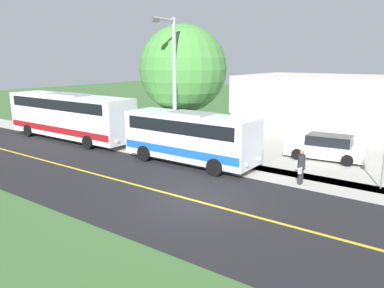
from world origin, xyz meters
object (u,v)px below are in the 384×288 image
Objects in this scene: street_light_pole at (173,83)px; commercial_building at (364,103)px; shuttle_bus_front at (190,135)px; pedestrian_with_bags at (301,166)px; tree_curbside at (183,69)px; parked_car_near at (326,148)px; transit_bus_rear at (69,115)px.

commercial_building is (-16.52, 6.90, -2.23)m from street_light_pole.
shuttle_bus_front is 0.98× the size of street_light_pole.
commercial_building reaches higher than pedestrian_with_bags.
pedestrian_with_bags is 10.27m from tree_curbside.
pedestrian_with_bags reaches higher than parked_car_near.
commercial_building is at bearing 162.19° from shuttle_bus_front.
tree_curbside is at bearing -154.52° from street_light_pole.
pedestrian_with_bags is 5.16m from parked_car_near.
street_light_pole reaches higher than pedestrian_with_bags.
transit_bus_rear is at bearing -90.24° from shuttle_bus_front.
street_light_pole is 18.05m from commercial_building.
transit_bus_rear is at bearing -89.66° from pedestrian_with_bags.
tree_curbside is at bearing -30.07° from commercial_building.
transit_bus_rear is at bearing -43.80° from commercial_building.
transit_bus_rear is 17.05m from pedestrian_with_bags.
shuttle_bus_front is 0.39× the size of commercial_building.
parked_car_near is 9.93m from tree_curbside.
shuttle_bus_front is 0.99× the size of tree_curbside.
shuttle_bus_front reaches higher than pedestrian_with_bags.
tree_curbside is (-2.52, -1.20, 0.70)m from street_light_pole.
transit_bus_rear is 23.37m from commercial_building.
shuttle_bus_front is at bearing 89.76° from transit_bus_rear.
street_light_pole is at bearing 25.48° from tree_curbside.
shuttle_bus_front is 3.17m from street_light_pole.
tree_curbside is at bearing -74.52° from parked_car_near.
transit_bus_rear is 0.57× the size of commercial_building.
parked_car_near is at bearing 131.82° from shuttle_bus_front.
commercial_building is at bearing 136.20° from transit_bus_rear.
street_light_pole is 1.74× the size of parked_car_near.
parked_car_near is (-5.29, 5.91, -0.90)m from shuttle_bus_front.
pedestrian_with_bags is 8.51m from street_light_pole.
tree_curbside reaches higher than transit_bus_rear.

